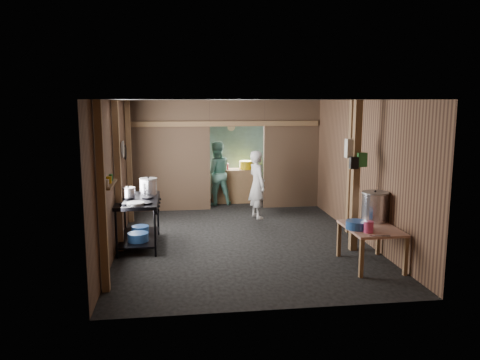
{
  "coord_description": "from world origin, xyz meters",
  "views": [
    {
      "loc": [
        -1.18,
        -8.97,
        2.59
      ],
      "look_at": [
        0.0,
        -0.2,
        1.1
      ],
      "focal_mm": 35.46,
      "sensor_mm": 36.0,
      "label": 1
    }
  ],
  "objects": [
    {
      "name": "jar_white",
      "position": [
        -2.15,
        -2.35,
        1.47
      ],
      "size": [
        0.07,
        0.07,
        0.1
      ],
      "primitive_type": "cylinder",
      "color": "beige",
      "rests_on": "wall_shelf"
    },
    {
      "name": "ceiling",
      "position": [
        0.0,
        0.0,
        2.6
      ],
      "size": [
        4.5,
        7.0,
        0.0
      ],
      "primitive_type": "cube",
      "color": "#373533",
      "rests_on": "ground"
    },
    {
      "name": "wall_left",
      "position": [
        -2.25,
        0.0,
        1.3
      ],
      "size": [
        0.0,
        7.0,
        2.6
      ],
      "primitive_type": "cube",
      "color": "brown",
      "rests_on": "ground"
    },
    {
      "name": "bag_green",
      "position": [
        1.92,
        -1.36,
        1.6
      ],
      "size": [
        0.16,
        0.12,
        0.24
      ],
      "primitive_type": "cube",
      "color": "#276F31",
      "rests_on": "post_free"
    },
    {
      "name": "gas_range",
      "position": [
        -1.88,
        -0.56,
        0.43
      ],
      "size": [
        0.75,
        1.46,
        0.86
      ],
      "primitive_type": null,
      "color": "black",
      "rests_on": "floor"
    },
    {
      "name": "wall_shelf",
      "position": [
        -2.15,
        -2.1,
        1.4
      ],
      "size": [
        0.14,
        0.8,
        0.03
      ],
      "primitive_type": "cube",
      "color": "brown",
      "rests_on": "wall_left"
    },
    {
      "name": "stove_pot_large",
      "position": [
        -1.71,
        -0.21,
        1.01
      ],
      "size": [
        0.36,
        0.36,
        0.33
      ],
      "primitive_type": null,
      "rotation": [
        0.0,
        0.0,
        0.1
      ],
      "color": "silver",
      "rests_on": "gas_range"
    },
    {
      "name": "wall_front",
      "position": [
        0.0,
        -3.5,
        1.3
      ],
      "size": [
        4.5,
        0.0,
        2.6
      ],
      "primitive_type": "cube",
      "color": "brown",
      "rests_on": "ground"
    },
    {
      "name": "partition_right",
      "position": [
        1.57,
        2.2,
        1.3
      ],
      "size": [
        1.35,
        0.1,
        2.6
      ],
      "primitive_type": "cube",
      "color": "brown",
      "rests_on": "floor"
    },
    {
      "name": "post_left_b",
      "position": [
        -2.18,
        -0.8,
        1.3
      ],
      "size": [
        0.1,
        0.12,
        2.6
      ],
      "primitive_type": "cube",
      "color": "brown",
      "rests_on": "floor"
    },
    {
      "name": "wall_clock",
      "position": [
        0.25,
        3.4,
        1.9
      ],
      "size": [
        0.2,
        0.03,
        0.2
      ],
      "primitive_type": "cylinder",
      "rotation": [
        1.57,
        0.0,
        0.0
      ],
      "color": "beige",
      "rests_on": "wall_back"
    },
    {
      "name": "pan_lid_big",
      "position": [
        -2.21,
        0.4,
        1.65
      ],
      "size": [
        0.03,
        0.34,
        0.34
      ],
      "primitive_type": "cylinder",
      "rotation": [
        0.0,
        1.57,
        0.0
      ],
      "color": "gray",
      "rests_on": "wall_left"
    },
    {
      "name": "post_left_a",
      "position": [
        -2.18,
        -2.6,
        1.3
      ],
      "size": [
        0.1,
        0.12,
        2.6
      ],
      "primitive_type": "cube",
      "color": "brown",
      "rests_on": "floor"
    },
    {
      "name": "red_cup",
      "position": [
        0.07,
        2.95,
        0.93
      ],
      "size": [
        0.13,
        0.13,
        0.15
      ],
      "primitive_type": "cylinder",
      "color": "maroon",
      "rests_on": "back_counter"
    },
    {
      "name": "cross_beam",
      "position": [
        0.0,
        2.15,
        2.05
      ],
      "size": [
        4.4,
        0.12,
        0.12
      ],
      "primitive_type": "cube",
      "color": "brown",
      "rests_on": "wall_left"
    },
    {
      "name": "stove_saucepan",
      "position": [
        -2.05,
        -0.16,
        0.91
      ],
      "size": [
        0.18,
        0.18,
        0.09
      ],
      "primitive_type": "cylinder",
      "rotation": [
        0.0,
        0.0,
        0.34
      ],
      "color": "silver",
      "rests_on": "gas_range"
    },
    {
      "name": "yellow_tub",
      "position": [
        0.59,
        2.95,
        0.95
      ],
      "size": [
        0.38,
        0.38,
        0.21
      ],
      "primitive_type": "cylinder",
      "color": "#BE990C",
      "rests_on": "back_counter"
    },
    {
      "name": "stove_pot_med",
      "position": [
        -2.05,
        -0.49,
        0.95
      ],
      "size": [
        0.28,
        0.28,
        0.22
      ],
      "primitive_type": null,
      "rotation": [
        0.0,
        0.0,
        0.13
      ],
      "color": "silver",
      "rests_on": "gas_range"
    },
    {
      "name": "jar_yellow",
      "position": [
        -2.15,
        -2.1,
        1.47
      ],
      "size": [
        0.08,
        0.08,
        0.1
      ],
      "primitive_type": "cylinder",
      "color": "#BE990C",
      "rests_on": "wall_shelf"
    },
    {
      "name": "partition_header",
      "position": [
        0.25,
        2.2,
        2.3
      ],
      "size": [
        1.3,
        0.1,
        0.6
      ],
      "primitive_type": "cube",
      "color": "brown",
      "rests_on": "wall_back"
    },
    {
      "name": "cook",
      "position": [
        0.57,
        1.21,
        0.75
      ],
      "size": [
        0.5,
        0.63,
        1.5
      ],
      "primitive_type": "imported",
      "rotation": [
        0.0,
        0.0,
        1.85
      ],
      "color": "silver",
      "rests_on": "floor"
    },
    {
      "name": "back_counter",
      "position": [
        0.3,
        2.95,
        0.42
      ],
      "size": [
        1.2,
        0.5,
        0.85
      ],
      "primitive_type": "cube",
      "color": "brown",
      "rests_on": "floor"
    },
    {
      "name": "bag_black",
      "position": [
        1.78,
        -1.38,
        1.55
      ],
      "size": [
        0.14,
        0.1,
        0.2
      ],
      "primitive_type": "cube",
      "color": "black",
      "rests_on": "post_free"
    },
    {
      "name": "turquoise_panel",
      "position": [
        0.0,
        3.44,
        1.25
      ],
      "size": [
        4.4,
        0.06,
        2.5
      ],
      "primitive_type": "cube",
      "color": "#6B9D9B",
      "rests_on": "wall_back"
    },
    {
      "name": "blue_tub_back",
      "position": [
        -1.88,
        -0.31,
        0.23
      ],
      "size": [
        0.32,
        0.32,
        0.13
      ],
      "primitive_type": "cylinder",
      "color": "#265098",
      "rests_on": "gas_range"
    },
    {
      "name": "wall_right",
      "position": [
        2.25,
        0.0,
        1.3
      ],
      "size": [
        0.0,
        7.0,
        2.6
      ],
      "primitive_type": "cube",
      "color": "brown",
      "rests_on": "ground"
    },
    {
      "name": "wall_back",
      "position": [
        0.0,
        3.5,
        1.3
      ],
      "size": [
        4.5,
        0.0,
        2.6
      ],
      "primitive_type": "cube",
      "color": "brown",
      "rests_on": "ground"
    },
    {
      "name": "blue_tub_front",
      "position": [
        -1.88,
        -0.84,
        0.24
      ],
      "size": [
        0.36,
        0.36,
        0.15
      ],
      "primitive_type": "cylinder",
      "color": "#265098",
      "rests_on": "gas_range"
    },
    {
      "name": "post_right",
      "position": [
        2.18,
        -0.2,
        1.3
      ],
      "size": [
        0.1,
        0.12,
        2.6
      ],
      "primitive_type": "cube",
      "color": "brown",
      "rests_on": "floor"
    },
    {
      "name": "prep_table",
      "position": [
        1.83,
        -2.1,
        0.31
      ],
      "size": [
        0.77,
        1.05,
        0.62
      ],
      "primitive_type": null,
      "color": "tan",
      "rests_on": "floor"
    },
    {
      "name": "floor",
      "position": [
        0.0,
        0.0,
        0.0
      ],
      "size": [
        4.5,
        7.0,
        0.0
      ],
      "primitive_type": "cube",
      "color": "#292828",
      "rests_on": "ground"
    },
    {
      "name": "partition_left",
      "position": [
        -1.32,
        2.2,
        1.3
      ],
      "size": [
        1.85,
        0.1,
        2.6
      ],
      "primitive_type": "cube",
      "color": "brown",
      "rests_on": "floor"
    },
    {
      "name": "jar_green",
      "position": [
        -2.15,
        -1.88,
        1.47
      ],
      "size": [
        0.06,
        0.06,
        0.1
      ],
      "primitive_type": "cylinder",
      "color": "#276F31",
      "rests_on": "wall_shelf"
    },
    {
      "name": "knife",
      "position": [
        1.75,
        -2.59,
        0.63
      ],
      "size": [
        0.3,
        0.09,
        0.01
      ],
      "primitive_type": "cube",
      "rotation": [
        0.0,
        0.0,
        -0.2
      ],
      "color": "silver",
      "rests_on": "prep_table"
    },
    {
      "name": "worker_back",
      "position": [
        -0.21,
        2.66,
        0.79
      ],
      "size": [
        0.85,
        0.71,
        1.59
      ],
      "primitive_type": "imported",
      "rotation": [
        0.0,
        0.0,
        3.29
      ],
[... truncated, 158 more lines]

